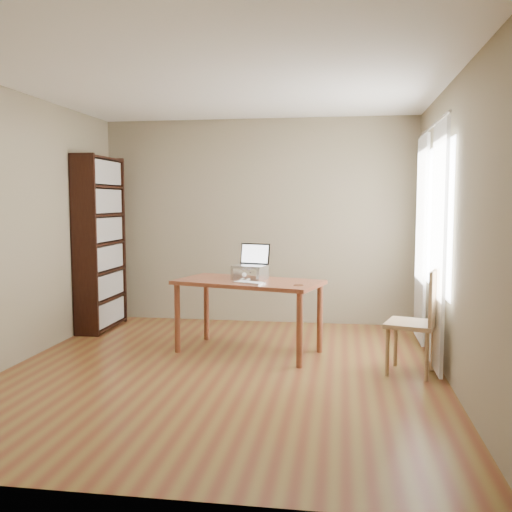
{
  "coord_description": "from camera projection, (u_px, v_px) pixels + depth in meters",
  "views": [
    {
      "loc": [
        1.07,
        -4.99,
        1.55
      ],
      "look_at": [
        0.21,
        0.69,
        1.0
      ],
      "focal_mm": 40.0,
      "sensor_mm": 36.0,
      "label": 1
    }
  ],
  "objects": [
    {
      "name": "coaster",
      "position": [
        298.0,
        285.0,
        5.47
      ],
      "size": [
        0.1,
        0.1,
        0.01
      ],
      "primitive_type": "cylinder",
      "color": "brown",
      "rests_on": "desk"
    },
    {
      "name": "desk",
      "position": [
        249.0,
        289.0,
        5.84
      ],
      "size": [
        1.6,
        1.1,
        0.75
      ],
      "rotation": [
        0.0,
        0.0,
        -0.28
      ],
      "color": "brown",
      "rests_on": "ground"
    },
    {
      "name": "bookshelf",
      "position": [
        100.0,
        243.0,
        6.92
      ],
      "size": [
        0.3,
        0.9,
        2.1
      ],
      "color": "black",
      "rests_on": "ground"
    },
    {
      "name": "laptop",
      "position": [
        251.0,
        260.0,
        5.95
      ],
      "size": [
        0.38,
        0.36,
        0.23
      ],
      "rotation": [
        0.0,
        0.0,
        -0.28
      ],
      "color": "silver",
      "rests_on": "laptop_stand"
    },
    {
      "name": "chair",
      "position": [
        420.0,
        317.0,
        5.12
      ],
      "size": [
        0.53,
        0.53,
        0.95
      ],
      "rotation": [
        0.0,
        0.0,
        -0.3
      ],
      "color": "#A47E59",
      "rests_on": "ground"
    },
    {
      "name": "cat",
      "position": [
        250.0,
        273.0,
        5.93
      ],
      "size": [
        0.25,
        0.48,
        0.16
      ],
      "rotation": [
        0.0,
        0.0,
        -0.11
      ],
      "color": "#4D433D",
      "rests_on": "desk"
    },
    {
      "name": "room",
      "position": [
        225.0,
        230.0,
        5.11
      ],
      "size": [
        4.04,
        4.54,
        2.64
      ],
      "color": "brown",
      "rests_on": "ground"
    },
    {
      "name": "keyboard",
      "position": [
        249.0,
        283.0,
        5.61
      ],
      "size": [
        0.33,
        0.24,
        0.02
      ],
      "rotation": [
        0.0,
        0.0,
        -0.42
      ],
      "color": "silver",
      "rests_on": "desk"
    },
    {
      "name": "laptop_stand",
      "position": [
        250.0,
        271.0,
        5.9
      ],
      "size": [
        0.32,
        0.25,
        0.13
      ],
      "rotation": [
        0.0,
        0.0,
        -0.28
      ],
      "color": "silver",
      "rests_on": "desk"
    },
    {
      "name": "curtains",
      "position": [
        429.0,
        241.0,
        5.61
      ],
      "size": [
        0.03,
        1.9,
        2.25
      ],
      "color": "white",
      "rests_on": "ground"
    }
  ]
}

